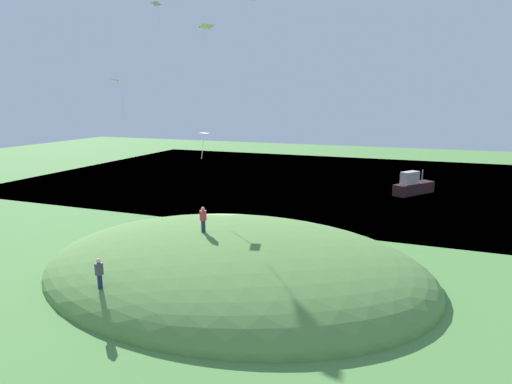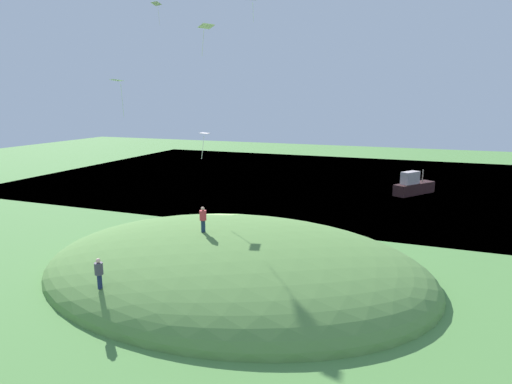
{
  "view_description": "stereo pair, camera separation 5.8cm",
  "coord_description": "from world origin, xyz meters",
  "px_view_note": "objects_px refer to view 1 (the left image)",
  "views": [
    {
      "loc": [
        32.09,
        15.24,
        11.67
      ],
      "look_at": [
        1.19,
        3.44,
        4.62
      ],
      "focal_mm": 30.69,
      "sensor_mm": 36.0,
      "label": 1
    },
    {
      "loc": [
        32.07,
        15.3,
        11.67
      ],
      "look_at": [
        1.19,
        3.44,
        4.62
      ],
      "focal_mm": 30.69,
      "sensor_mm": 36.0,
      "label": 2
    }
  ],
  "objects_px": {
    "boat_on_lake": "(413,186)",
    "kite_0": "(204,135)",
    "kite_3": "(251,0)",
    "kite_10": "(117,83)",
    "person_with_child": "(203,217)",
    "kite_5": "(156,5)",
    "kite_6": "(206,28)",
    "person_near_shore": "(99,270)",
    "mooring_post": "(263,224)"
  },
  "relations": [
    {
      "from": "kite_10",
      "to": "mooring_post",
      "type": "height_order",
      "value": "kite_10"
    },
    {
      "from": "kite_6",
      "to": "mooring_post",
      "type": "height_order",
      "value": "kite_6"
    },
    {
      "from": "person_near_shore",
      "to": "kite_6",
      "type": "height_order",
      "value": "kite_6"
    },
    {
      "from": "person_near_shore",
      "to": "kite_6",
      "type": "bearing_deg",
      "value": 153.19
    },
    {
      "from": "kite_3",
      "to": "mooring_post",
      "type": "xyz_separation_m",
      "value": [
        2.52,
        2.13,
        -19.87
      ]
    },
    {
      "from": "person_near_shore",
      "to": "kite_3",
      "type": "distance_m",
      "value": 27.59
    },
    {
      "from": "kite_5",
      "to": "kite_6",
      "type": "xyz_separation_m",
      "value": [
        13.31,
        12.15,
        -4.64
      ]
    },
    {
      "from": "person_near_shore",
      "to": "mooring_post",
      "type": "distance_m",
      "value": 18.94
    },
    {
      "from": "person_near_shore",
      "to": "kite_3",
      "type": "xyz_separation_m",
      "value": [
        -21.14,
        0.59,
        17.72
      ]
    },
    {
      "from": "person_with_child",
      "to": "person_near_shore",
      "type": "height_order",
      "value": "person_with_child"
    },
    {
      "from": "boat_on_lake",
      "to": "kite_10",
      "type": "height_order",
      "value": "kite_10"
    },
    {
      "from": "mooring_post",
      "to": "kite_10",
      "type": "bearing_deg",
      "value": -15.74
    },
    {
      "from": "kite_3",
      "to": "kite_10",
      "type": "height_order",
      "value": "kite_3"
    },
    {
      "from": "person_near_shore",
      "to": "kite_0",
      "type": "distance_m",
      "value": 14.06
    },
    {
      "from": "person_with_child",
      "to": "kite_3",
      "type": "bearing_deg",
      "value": 37.25
    },
    {
      "from": "kite_5",
      "to": "kite_10",
      "type": "relative_size",
      "value": 0.99
    },
    {
      "from": "person_with_child",
      "to": "mooring_post",
      "type": "relative_size",
      "value": 1.92
    },
    {
      "from": "kite_3",
      "to": "kite_6",
      "type": "height_order",
      "value": "kite_3"
    },
    {
      "from": "kite_3",
      "to": "mooring_post",
      "type": "height_order",
      "value": "kite_3"
    },
    {
      "from": "kite_0",
      "to": "kite_5",
      "type": "distance_m",
      "value": 17.18
    },
    {
      "from": "person_with_child",
      "to": "kite_10",
      "type": "bearing_deg",
      "value": 157.56
    },
    {
      "from": "person_with_child",
      "to": "kite_3",
      "type": "xyz_separation_m",
      "value": [
        -13.84,
        -1.95,
        16.33
      ]
    },
    {
      "from": "kite_5",
      "to": "person_near_shore",
      "type": "bearing_deg",
      "value": 23.83
    },
    {
      "from": "kite_0",
      "to": "kite_3",
      "type": "distance_m",
      "value": 14.26
    },
    {
      "from": "kite_0",
      "to": "kite_3",
      "type": "relative_size",
      "value": 1.07
    },
    {
      "from": "person_near_shore",
      "to": "boat_on_lake",
      "type": "bearing_deg",
      "value": 152.35
    },
    {
      "from": "mooring_post",
      "to": "kite_0",
      "type": "bearing_deg",
      "value": -23.86
    },
    {
      "from": "kite_6",
      "to": "mooring_post",
      "type": "relative_size",
      "value": 2.1
    },
    {
      "from": "boat_on_lake",
      "to": "kite_10",
      "type": "xyz_separation_m",
      "value": [
        34.94,
        -16.44,
        11.58
      ]
    },
    {
      "from": "boat_on_lake",
      "to": "kite_5",
      "type": "height_order",
      "value": "kite_5"
    },
    {
      "from": "kite_0",
      "to": "kite_3",
      "type": "xyz_separation_m",
      "value": [
        -8.6,
        0.56,
        11.37
      ]
    },
    {
      "from": "kite_6",
      "to": "kite_5",
      "type": "bearing_deg",
      "value": -137.61
    },
    {
      "from": "kite_3",
      "to": "kite_5",
      "type": "relative_size",
      "value": 0.88
    },
    {
      "from": "person_with_child",
      "to": "kite_5",
      "type": "height_order",
      "value": "kite_5"
    },
    {
      "from": "mooring_post",
      "to": "person_near_shore",
      "type": "bearing_deg",
      "value": -8.31
    },
    {
      "from": "person_with_child",
      "to": "person_near_shore",
      "type": "relative_size",
      "value": 1.0
    },
    {
      "from": "boat_on_lake",
      "to": "kite_10",
      "type": "bearing_deg",
      "value": 10.09
    },
    {
      "from": "kite_3",
      "to": "kite_10",
      "type": "distance_m",
      "value": 18.67
    },
    {
      "from": "kite_6",
      "to": "mooring_post",
      "type": "xyz_separation_m",
      "value": [
        -10.88,
        -0.13,
        -15.51
      ]
    },
    {
      "from": "person_with_child",
      "to": "kite_0",
      "type": "distance_m",
      "value": 7.64
    },
    {
      "from": "kite_6",
      "to": "person_near_shore",
      "type": "bearing_deg",
      "value": -20.24
    },
    {
      "from": "boat_on_lake",
      "to": "person_near_shore",
      "type": "height_order",
      "value": "person_near_shore"
    },
    {
      "from": "kite_3",
      "to": "person_near_shore",
      "type": "bearing_deg",
      "value": -1.6
    },
    {
      "from": "kite_0",
      "to": "kite_6",
      "type": "relative_size",
      "value": 1.07
    },
    {
      "from": "boat_on_lake",
      "to": "kite_0",
      "type": "distance_m",
      "value": 31.62
    },
    {
      "from": "boat_on_lake",
      "to": "kite_5",
      "type": "bearing_deg",
      "value": -18.09
    },
    {
      "from": "person_near_shore",
      "to": "kite_0",
      "type": "bearing_deg",
      "value": 173.28
    },
    {
      "from": "kite_3",
      "to": "person_with_child",
      "type": "bearing_deg",
      "value": 8.01
    },
    {
      "from": "kite_10",
      "to": "person_with_child",
      "type": "bearing_deg",
      "value": 128.32
    },
    {
      "from": "kite_10",
      "to": "kite_0",
      "type": "bearing_deg",
      "value": 170.66
    }
  ]
}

